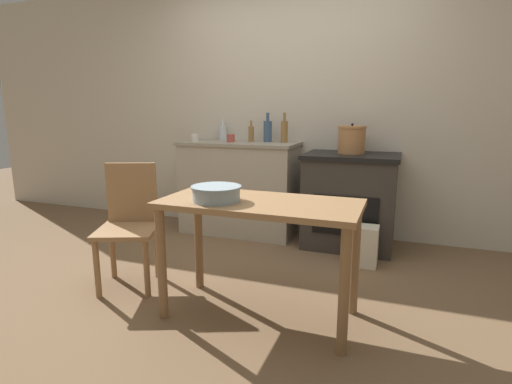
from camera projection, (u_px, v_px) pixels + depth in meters
ground_plane at (231, 289)px, 2.82m from camera, size 14.00×14.00×0.00m
wall_back at (293, 107)px, 4.02m from camera, size 8.00×0.07×2.55m
counter_cabinet at (240, 188)px, 4.07m from camera, size 1.18×0.55×0.93m
stove at (350, 200)px, 3.66m from camera, size 0.83×0.64×0.86m
work_table at (259, 220)px, 2.35m from camera, size 1.17×0.56×0.73m
chair at (129, 222)px, 2.85m from camera, size 0.52×0.52×0.87m
flour_sack at (361, 245)px, 3.24m from camera, size 0.26×0.18×0.33m
stock_pot at (352, 140)px, 3.60m from camera, size 0.26×0.26×0.27m
mixing_bowl_large at (216, 193)px, 2.31m from camera, size 0.29×0.29×0.09m
bottle_far_left at (284, 131)px, 3.89m from camera, size 0.07×0.07×0.29m
bottle_left at (268, 131)px, 3.97m from camera, size 0.08×0.08×0.29m
bottle_mid_left at (223, 132)px, 4.22m from camera, size 0.08×0.08×0.22m
bottle_center_left at (251, 133)px, 4.01m from camera, size 0.06×0.06×0.21m
cup_center at (231, 138)px, 3.97m from camera, size 0.08×0.08×0.08m
cup_center_right at (195, 138)px, 4.03m from camera, size 0.08×0.08×0.08m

